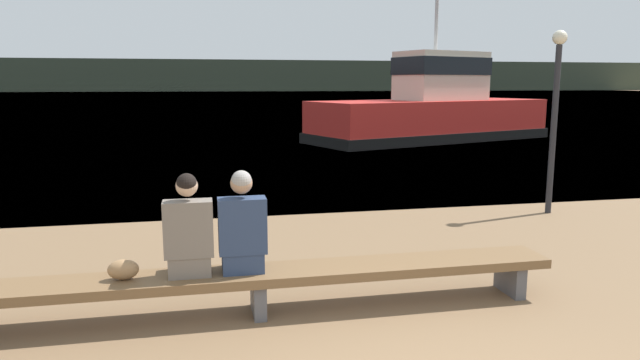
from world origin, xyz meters
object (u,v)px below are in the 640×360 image
Objects in this scene: bench_main at (258,279)px; deck_lamp_post at (555,101)px; person_right at (242,229)px; shopping_bag at (123,270)px; tugboat_red at (433,112)px; person_left at (189,232)px.

deck_lamp_post reaches higher than bench_main.
deck_lamp_post is (5.53, 3.36, 1.07)m from person_right.
deck_lamp_post reaches higher than shopping_bag.
deck_lamp_post is at bearing 146.86° from tugboat_red.
person_left is 6.98m from deck_lamp_post.
tugboat_red reaches higher than deck_lamp_post.
deck_lamp_post reaches higher than person_right.
person_right is 0.32× the size of deck_lamp_post.
bench_main is at bearing -0.12° from person_left.
bench_main is 1.26m from shopping_bag.
shopping_bag is at bearing 179.51° from person_left.
bench_main is 21.27× the size of shopping_bag.
tugboat_red reaches higher than bench_main.
person_left is 0.99× the size of person_right.
person_left is at bearing -0.49° from shopping_bag.
bench_main is 18.01m from tugboat_red.
person_right is 0.09× the size of tugboat_red.
tugboat_red reaches higher than person_right.
person_left is 18.30m from tugboat_red.
tugboat_red reaches higher than person_left.
bench_main is 0.57× the size of tugboat_red.
deck_lamp_post is (6.03, 3.36, 1.08)m from person_left.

